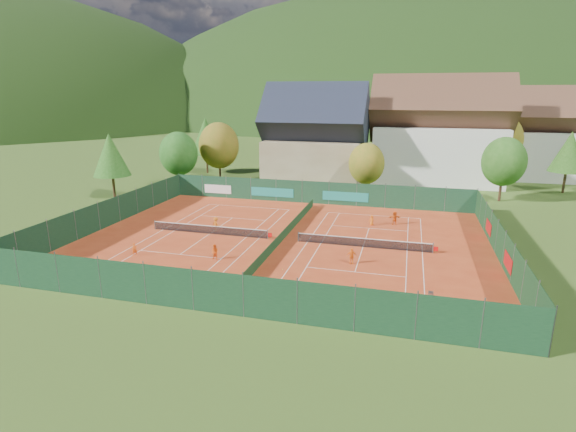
% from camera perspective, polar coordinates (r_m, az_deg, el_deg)
% --- Properties ---
extents(ground, '(600.00, 600.00, 0.00)m').
position_cam_1_polar(ground, '(45.16, -0.66, -3.12)').
color(ground, '#335119').
rests_on(ground, ground).
extents(clay_pad, '(40.00, 32.00, 0.01)m').
position_cam_1_polar(clay_pad, '(45.15, -0.66, -3.09)').
color(clay_pad, '#B03A1A').
rests_on(clay_pad, ground).
extents(court_markings_left, '(11.03, 23.83, 0.00)m').
position_cam_1_polar(court_markings_left, '(47.84, -9.93, -2.25)').
color(court_markings_left, white).
rests_on(court_markings_left, ground).
extents(court_markings_right, '(11.03, 23.83, 0.00)m').
position_cam_1_polar(court_markings_right, '(43.78, 9.49, -3.91)').
color(court_markings_right, white).
rests_on(court_markings_right, ground).
extents(tennis_net_left, '(13.30, 0.10, 1.02)m').
position_cam_1_polar(tennis_net_left, '(47.63, -9.79, -1.70)').
color(tennis_net_left, '#59595B').
rests_on(tennis_net_left, ground).
extents(tennis_net_right, '(13.30, 0.10, 1.02)m').
position_cam_1_polar(tennis_net_right, '(43.61, 9.73, -3.31)').
color(tennis_net_right, '#59595B').
rests_on(tennis_net_right, ground).
extents(court_divider, '(0.03, 28.80, 1.00)m').
position_cam_1_polar(court_divider, '(45.00, -0.66, -2.50)').
color(court_divider, '#15391C').
rests_on(court_divider, ground).
extents(fence_north, '(40.00, 0.10, 3.00)m').
position_cam_1_polar(fence_north, '(59.86, 3.07, 2.99)').
color(fence_north, '#153B24').
rests_on(fence_north, ground).
extents(fence_south, '(40.00, 0.04, 3.00)m').
position_cam_1_polar(fence_south, '(30.59, -8.93, -9.63)').
color(fence_south, '#13341D').
rests_on(fence_south, ground).
extents(fence_west, '(0.04, 32.00, 3.00)m').
position_cam_1_polar(fence_west, '(53.52, -21.75, 0.42)').
color(fence_west, '#12331D').
rests_on(fence_west, ground).
extents(fence_east, '(0.09, 32.00, 3.00)m').
position_cam_1_polar(fence_east, '(44.02, 25.33, -3.11)').
color(fence_east, '#13361B').
rests_on(fence_east, ground).
extents(chalet, '(16.20, 12.00, 16.00)m').
position_cam_1_polar(chalet, '(73.10, 3.49, 9.35)').
color(chalet, tan).
rests_on(chalet, ground).
extents(hotel_block_a, '(21.60, 11.00, 17.25)m').
position_cam_1_polar(hotel_block_a, '(77.63, 18.50, 9.51)').
color(hotel_block_a, silver).
rests_on(hotel_block_a, ground).
extents(hotel_block_b, '(17.28, 10.00, 15.50)m').
position_cam_1_polar(hotel_block_b, '(87.49, 27.47, 8.67)').
color(hotel_block_b, silver).
rests_on(hotel_block_b, ground).
extents(tree_west_front, '(5.72, 5.72, 8.69)m').
position_cam_1_polar(tree_west_front, '(70.41, -13.73, 7.70)').
color(tree_west_front, '#4A2D1A').
rests_on(tree_west_front, ground).
extents(tree_west_mid, '(6.44, 6.44, 9.78)m').
position_cam_1_polar(tree_west_mid, '(73.91, -8.77, 8.83)').
color(tree_west_mid, '#482819').
rests_on(tree_west_mid, ground).
extents(tree_west_back, '(5.60, 5.60, 10.00)m').
position_cam_1_polar(tree_west_back, '(83.56, -10.39, 9.97)').
color(tree_west_back, '#462D19').
rests_on(tree_west_back, ground).
extents(tree_center, '(5.01, 5.01, 7.60)m').
position_cam_1_polar(tree_center, '(64.18, 9.93, 6.58)').
color(tree_center, '#412717').
rests_on(tree_center, ground).
extents(tree_east_front, '(5.72, 5.72, 8.69)m').
position_cam_1_polar(tree_east_front, '(66.96, 25.73, 6.23)').
color(tree_east_front, '#482B19').
rests_on(tree_east_front, ground).
extents(tree_east_mid, '(5.04, 5.04, 9.00)m').
position_cam_1_polar(tree_east_mid, '(76.98, 32.12, 6.92)').
color(tree_east_mid, '#483219').
rests_on(tree_east_mid, ground).
extents(tree_west_side, '(5.04, 5.04, 9.00)m').
position_cam_1_polar(tree_west_side, '(66.86, -21.62, 7.25)').
color(tree_west_side, '#4E311B').
rests_on(tree_west_side, ground).
extents(tree_east_back, '(7.15, 7.15, 10.86)m').
position_cam_1_polar(tree_east_back, '(82.81, 25.31, 8.72)').
color(tree_east_back, '#442818').
rests_on(tree_east_back, ground).
extents(mountain_backdrop, '(820.00, 530.00, 242.00)m').
position_cam_1_polar(mountain_backdrop, '(280.44, 18.28, 3.57)').
color(mountain_backdrop, black).
rests_on(mountain_backdrop, ground).
extents(ball_hopper, '(0.34, 0.34, 0.80)m').
position_cam_1_polar(ball_hopper, '(33.86, 17.67, -9.41)').
color(ball_hopper, slate).
rests_on(ball_hopper, ground).
extents(loose_ball_0, '(0.07, 0.07, 0.07)m').
position_cam_1_polar(loose_ball_0, '(43.32, -16.16, -4.51)').
color(loose_ball_0, '#CCD833').
rests_on(loose_ball_0, ground).
extents(loose_ball_1, '(0.07, 0.07, 0.07)m').
position_cam_1_polar(loose_ball_1, '(37.84, -0.69, -6.81)').
color(loose_ball_1, '#CCD833').
rests_on(loose_ball_1, ground).
extents(loose_ball_2, '(0.07, 0.07, 0.07)m').
position_cam_1_polar(loose_ball_2, '(47.90, 4.73, -2.01)').
color(loose_ball_2, '#CCD833').
rests_on(loose_ball_2, ground).
extents(player_left_near, '(0.54, 0.49, 1.23)m').
position_cam_1_polar(player_left_near, '(43.08, -18.90, -4.03)').
color(player_left_near, '#DE5713').
rests_on(player_left_near, ground).
extents(player_left_mid, '(0.75, 0.62, 1.41)m').
position_cam_1_polar(player_left_mid, '(40.36, -9.26, -4.54)').
color(player_left_mid, orange).
rests_on(player_left_mid, ground).
extents(player_left_far, '(1.12, 0.93, 1.51)m').
position_cam_1_polar(player_left_far, '(48.61, -9.13, -1.01)').
color(player_left_far, orange).
rests_on(player_left_far, ground).
extents(player_right_near, '(0.91, 0.57, 1.44)m').
position_cam_1_polar(player_right_near, '(39.27, 8.06, -5.05)').
color(player_right_near, orange).
rests_on(player_right_near, ground).
extents(player_right_far_a, '(0.68, 0.59, 1.18)m').
position_cam_1_polar(player_right_far_a, '(50.84, 10.58, -0.54)').
color(player_right_far_a, orange).
rests_on(player_right_far_a, ground).
extents(player_right_far_b, '(1.51, 0.88, 1.56)m').
position_cam_1_polar(player_right_far_b, '(51.63, 13.38, -0.24)').
color(player_right_far_b, '#E65814').
rests_on(player_right_far_b, ground).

